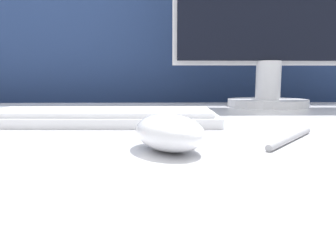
% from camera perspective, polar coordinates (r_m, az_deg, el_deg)
% --- Properties ---
extents(partition_panel, '(5.00, 0.03, 1.24)m').
position_cam_1_polar(partition_panel, '(1.21, -3.47, 0.41)').
color(partition_panel, navy).
rests_on(partition_panel, ground_plane).
extents(computer_mouse_near, '(0.10, 0.12, 0.04)m').
position_cam_1_polar(computer_mouse_near, '(0.35, 0.16, -1.05)').
color(computer_mouse_near, white).
rests_on(computer_mouse_near, desk).
extents(keyboard, '(0.41, 0.16, 0.02)m').
position_cam_1_polar(keyboard, '(0.58, -11.50, 1.57)').
color(keyboard, silver).
rests_on(keyboard, desk).
extents(monitor, '(0.53, 0.22, 0.47)m').
position_cam_1_polar(monitor, '(0.97, 17.48, 17.88)').
color(monitor, silver).
rests_on(monitor, desk).
extents(pen, '(0.10, 0.12, 0.01)m').
position_cam_1_polar(pen, '(0.43, 20.61, -1.99)').
color(pen, '#99999E').
rests_on(pen, desk).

